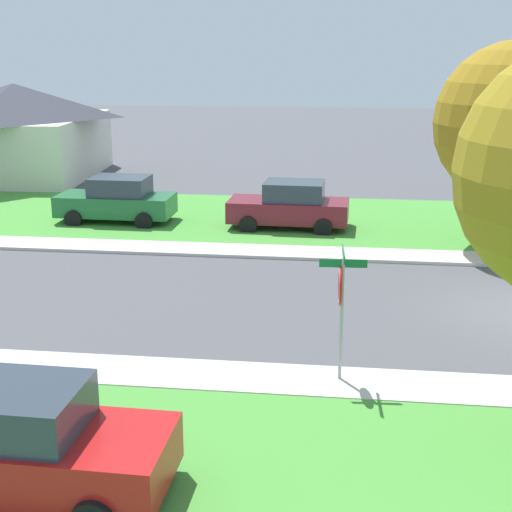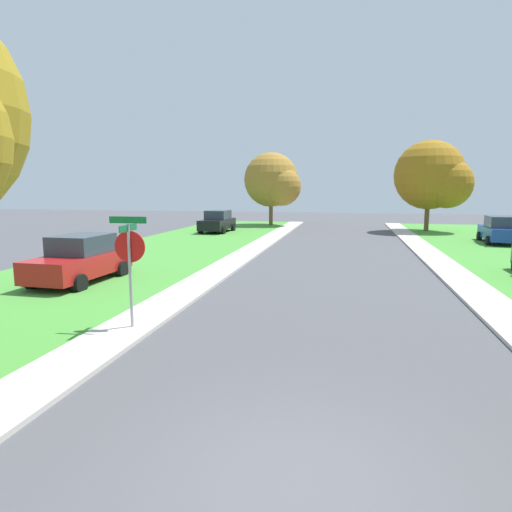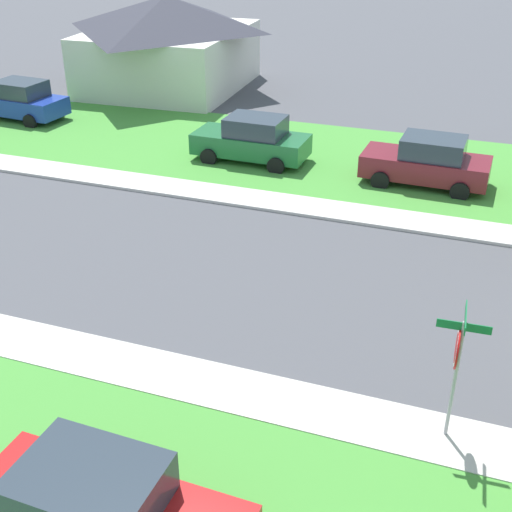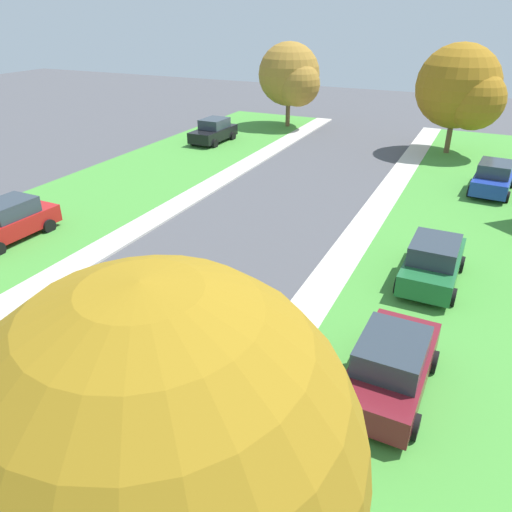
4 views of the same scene
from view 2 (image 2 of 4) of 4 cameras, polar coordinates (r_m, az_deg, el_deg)
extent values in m
plane|color=#4C4C51|center=(5.79, 5.13, -27.37)|extent=(120.00, 120.00, 0.00)
cube|color=beige|center=(17.50, 25.56, -3.23)|extent=(1.40, 56.00, 0.10)
cube|color=beige|center=(17.77, -5.36, -2.23)|extent=(1.40, 56.00, 0.10)
cube|color=#479338|center=(19.68, -18.55, -1.61)|extent=(8.00, 56.00, 0.08)
cylinder|color=#9E9EA3|center=(10.93, -16.01, -2.76)|extent=(0.07, 0.07, 2.60)
cylinder|color=red|center=(10.85, -16.07, 1.17)|extent=(0.76, 0.07, 0.76)
cylinder|color=white|center=(10.87, -16.03, 1.18)|extent=(0.67, 0.04, 0.67)
cylinder|color=red|center=(10.87, -16.02, 1.19)|extent=(0.55, 0.03, 0.55)
cube|color=#146B38|center=(10.75, -16.32, 4.52)|extent=(0.92, 0.07, 0.16)
cube|color=#146B38|center=(10.76, -16.28, 3.51)|extent=(0.07, 0.92, 0.16)
cube|color=black|center=(34.46, -5.05, 4.16)|extent=(1.90, 4.34, 0.76)
cube|color=#2D3842|center=(34.60, -4.97, 5.37)|extent=(1.65, 2.14, 0.68)
cylinder|color=black|center=(32.95, -4.28, 3.30)|extent=(0.25, 0.65, 0.64)
cylinder|color=black|center=(33.53, -7.22, 3.35)|extent=(0.25, 0.65, 0.64)
cylinder|color=black|center=(35.49, -2.99, 3.70)|extent=(0.25, 0.65, 0.64)
cylinder|color=black|center=(36.03, -5.74, 3.74)|extent=(0.25, 0.65, 0.64)
cube|color=#1E389E|center=(31.19, 29.13, 2.62)|extent=(2.12, 4.42, 0.76)
cube|color=#2D3842|center=(30.94, 29.31, 3.91)|extent=(1.75, 2.22, 0.68)
cylinder|color=black|center=(32.34, 27.01, 2.27)|extent=(0.29, 0.66, 0.64)
cylinder|color=black|center=(32.72, 30.11, 2.11)|extent=(0.29, 0.66, 0.64)
cylinder|color=black|center=(29.74, 27.94, 1.72)|extent=(0.29, 0.66, 0.64)
cube|color=red|center=(17.14, -21.91, -1.03)|extent=(1.90, 4.34, 0.76)
cube|color=#2D3842|center=(17.20, -21.67, 1.45)|extent=(1.65, 2.14, 0.68)
cylinder|color=black|center=(15.62, -21.94, -3.34)|extent=(0.26, 0.65, 0.64)
cylinder|color=black|center=(16.72, -26.99, -2.91)|extent=(0.26, 0.65, 0.64)
cylinder|color=black|center=(17.82, -17.01, -1.67)|extent=(0.26, 0.65, 0.64)
cylinder|color=black|center=(18.78, -21.76, -1.39)|extent=(0.26, 0.65, 0.64)
cylinder|color=brown|center=(37.69, 21.31, 4.90)|extent=(0.36, 0.36, 2.60)
sphere|color=#976717|center=(37.65, 21.58, 9.75)|extent=(5.40, 5.40, 5.40)
sphere|color=#976717|center=(37.06, 23.60, 8.62)|extent=(3.78, 3.78, 3.78)
cylinder|color=brown|center=(41.07, 1.95, 5.69)|extent=(0.36, 0.36, 2.51)
sphere|color=olive|center=(41.02, 1.97, 9.87)|extent=(4.97, 4.97, 4.97)
sphere|color=olive|center=(40.10, 3.38, 9.00)|extent=(3.48, 3.48, 3.48)
camera|label=1|loc=(21.30, -52.86, 13.96)|focal=52.33mm
camera|label=3|loc=(18.86, -48.42, 23.17)|focal=47.40mm
camera|label=4|loc=(10.35, 101.96, 32.20)|focal=34.65mm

